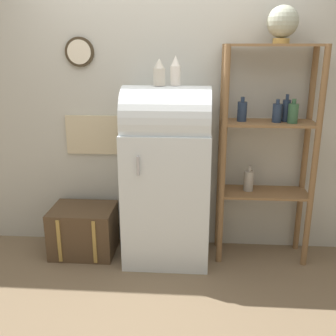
% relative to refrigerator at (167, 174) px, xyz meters
% --- Properties ---
extents(ground_plane, '(12.00, 12.00, 0.00)m').
position_rel_refrigerator_xyz_m(ground_plane, '(0.00, -0.27, -0.78)').
color(ground_plane, '#7A664C').
extents(wall_back, '(7.00, 0.09, 2.70)m').
position_rel_refrigerator_xyz_m(wall_back, '(-0.00, 0.30, 0.57)').
color(wall_back, '#B7B7AD').
rests_on(wall_back, ground_plane).
extents(refrigerator, '(0.72, 0.59, 1.52)m').
position_rel_refrigerator_xyz_m(refrigerator, '(0.00, 0.00, 0.00)').
color(refrigerator, silver).
rests_on(refrigerator, ground_plane).
extents(suitcase_trunk, '(0.56, 0.44, 0.43)m').
position_rel_refrigerator_xyz_m(suitcase_trunk, '(-0.76, 0.03, -0.56)').
color(suitcase_trunk, brown).
rests_on(suitcase_trunk, ground_plane).
extents(shelf_unit, '(0.78, 0.34, 1.83)m').
position_rel_refrigerator_xyz_m(shelf_unit, '(0.83, 0.09, 0.28)').
color(shelf_unit, olive).
rests_on(shelf_unit, ground_plane).
extents(globe, '(0.24, 0.24, 0.28)m').
position_rel_refrigerator_xyz_m(globe, '(0.88, 0.08, 1.20)').
color(globe, '#AD8942').
rests_on(globe, shelf_unit).
extents(vase_left, '(0.09, 0.09, 0.21)m').
position_rel_refrigerator_xyz_m(vase_left, '(-0.06, -0.01, 0.83)').
color(vase_left, beige).
rests_on(vase_left, refrigerator).
extents(vase_center, '(0.08, 0.08, 0.23)m').
position_rel_refrigerator_xyz_m(vase_center, '(0.07, 0.01, 0.84)').
color(vase_center, white).
rests_on(vase_center, refrigerator).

